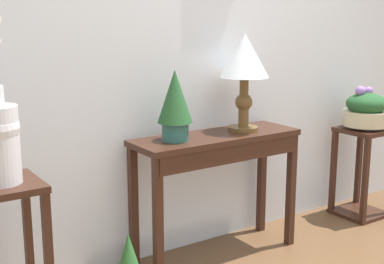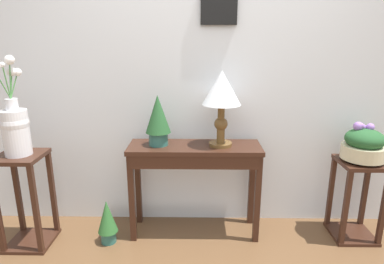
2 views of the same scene
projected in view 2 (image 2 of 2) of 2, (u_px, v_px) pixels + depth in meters
name	position (u px, v px, depth m)	size (l,w,h in m)	color
back_wall_with_art	(205.00, 60.00, 2.62)	(9.00, 0.13, 2.80)	silver
console_table	(195.00, 162.00, 2.56)	(1.04, 0.34, 0.76)	#381E14
table_lamp	(222.00, 93.00, 2.43)	(0.29, 0.29, 0.58)	brown
potted_plant_on_console	(158.00, 118.00, 2.50)	(0.19, 0.19, 0.40)	#2D665B
pedestal_stand_left	(26.00, 200.00, 2.49)	(0.33, 0.33, 0.74)	#381E14
flower_vase_tall_left	(15.00, 126.00, 2.33)	(0.20, 0.20, 0.71)	silver
pedestal_stand_right	(356.00, 199.00, 2.59)	(0.33, 0.33, 0.66)	#381E14
planter_bowl_wide_right	(364.00, 145.00, 2.47)	(0.32, 0.32, 0.31)	beige
potted_plant_floor	(107.00, 220.00, 2.54)	(0.15, 0.15, 0.36)	#2D665B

